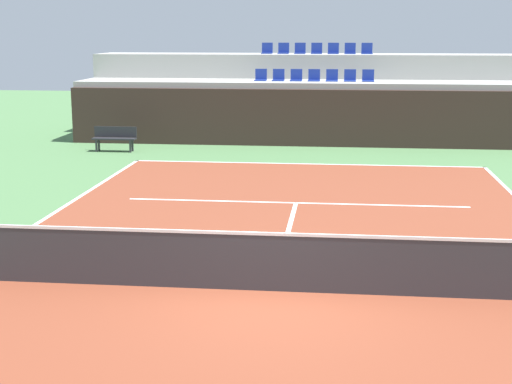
% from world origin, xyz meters
% --- Properties ---
extents(ground_plane, '(80.00, 80.00, 0.00)m').
position_xyz_m(ground_plane, '(0.00, 0.00, 0.00)').
color(ground_plane, '#477042').
extents(court_surface, '(11.00, 24.00, 0.01)m').
position_xyz_m(court_surface, '(0.00, 0.00, 0.01)').
color(court_surface, brown).
rests_on(court_surface, ground_plane).
extents(baseline_far, '(11.00, 0.10, 0.00)m').
position_xyz_m(baseline_far, '(0.00, 11.95, 0.01)').
color(baseline_far, white).
rests_on(baseline_far, court_surface).
extents(service_line_far, '(8.26, 0.10, 0.00)m').
position_xyz_m(service_line_far, '(0.00, 6.40, 0.01)').
color(service_line_far, white).
rests_on(service_line_far, court_surface).
extents(centre_service_line, '(0.10, 6.40, 0.00)m').
position_xyz_m(centre_service_line, '(0.00, 3.20, 0.01)').
color(centre_service_line, white).
rests_on(centre_service_line, court_surface).
extents(back_wall, '(17.79, 0.30, 2.04)m').
position_xyz_m(back_wall, '(0.00, 15.81, 1.02)').
color(back_wall, '#33231E').
rests_on(back_wall, ground_plane).
extents(stands_tier_lower, '(17.79, 2.40, 2.25)m').
position_xyz_m(stands_tier_lower, '(0.00, 17.16, 1.13)').
color(stands_tier_lower, '#9E9E99').
rests_on(stands_tier_lower, ground_plane).
extents(stands_tier_upper, '(17.79, 2.40, 3.19)m').
position_xyz_m(stands_tier_upper, '(0.00, 19.56, 1.59)').
color(stands_tier_upper, '#9E9E99').
rests_on(stands_tier_upper, ground_plane).
extents(seating_row_lower, '(4.46, 0.44, 0.44)m').
position_xyz_m(seating_row_lower, '(-0.00, 17.25, 2.38)').
color(seating_row_lower, navy).
rests_on(seating_row_lower, stands_tier_lower).
extents(seating_row_upper, '(4.46, 0.44, 0.44)m').
position_xyz_m(seating_row_upper, '(-0.00, 19.65, 3.31)').
color(seating_row_upper, navy).
rests_on(seating_row_upper, stands_tier_upper).
extents(tennis_net, '(11.08, 0.08, 1.07)m').
position_xyz_m(tennis_net, '(0.00, 0.00, 0.51)').
color(tennis_net, black).
rests_on(tennis_net, court_surface).
extents(player_bench, '(1.50, 0.40, 0.85)m').
position_xyz_m(player_bench, '(-6.73, 13.84, 0.51)').
color(player_bench, '#232328').
rests_on(player_bench, ground_plane).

